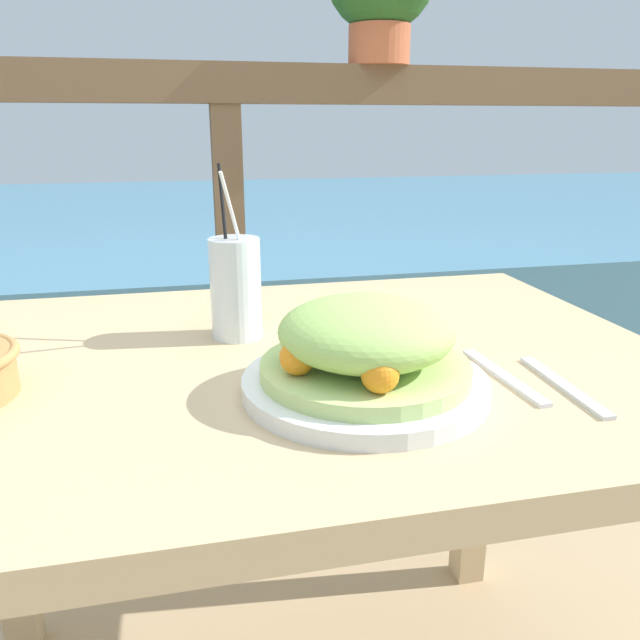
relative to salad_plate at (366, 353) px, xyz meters
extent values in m
cube|color=tan|center=(-0.08, 0.14, -0.07)|extent=(1.07, 0.76, 0.04)
cube|color=tan|center=(-0.55, 0.46, -0.42)|extent=(0.06, 0.06, 0.66)
cube|color=tan|center=(0.40, 0.46, -0.42)|extent=(0.06, 0.06, 0.66)
cube|color=brown|center=(-0.08, 0.92, 0.34)|extent=(2.80, 0.08, 0.09)
cube|color=brown|center=(-0.08, 0.92, -0.23)|extent=(0.07, 0.07, 1.05)
cube|color=teal|center=(-0.08, 3.42, -0.51)|extent=(12.00, 4.00, 0.49)
cylinder|color=silver|center=(0.00, 0.00, -0.04)|extent=(0.29, 0.29, 0.02)
cylinder|color=#B7D17A|center=(0.00, 0.00, -0.02)|extent=(0.24, 0.24, 0.02)
ellipsoid|color=#9EC660|center=(0.00, 0.00, 0.03)|extent=(0.20, 0.20, 0.07)
sphere|color=orange|center=(0.08, 0.02, 0.01)|extent=(0.04, 0.04, 0.04)
sphere|color=orange|center=(0.02, 0.08, 0.01)|extent=(0.04, 0.04, 0.04)
sphere|color=orange|center=(-0.08, -0.02, 0.01)|extent=(0.04, 0.04, 0.04)
sphere|color=orange|center=(-0.01, -0.08, 0.01)|extent=(0.04, 0.04, 0.04)
cylinder|color=silver|center=(-0.13, 0.23, 0.02)|extent=(0.07, 0.07, 0.15)
cylinder|color=white|center=(-0.12, 0.23, 0.09)|extent=(0.06, 0.07, 0.21)
cylinder|color=black|center=(-0.14, 0.23, 0.09)|extent=(0.01, 0.07, 0.21)
cylinder|color=#B75B38|center=(0.30, 0.92, 0.43)|extent=(0.15, 0.15, 0.09)
cube|color=silver|center=(0.18, 0.00, -0.05)|extent=(0.02, 0.18, 0.00)
cube|color=silver|center=(0.24, -0.04, -0.05)|extent=(0.02, 0.18, 0.00)
camera|label=1|loc=(-0.20, -0.64, 0.25)|focal=35.00mm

